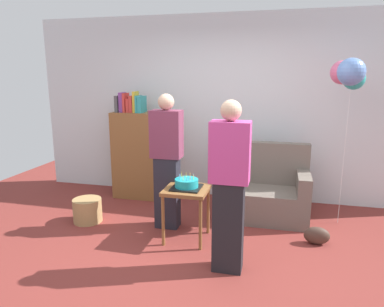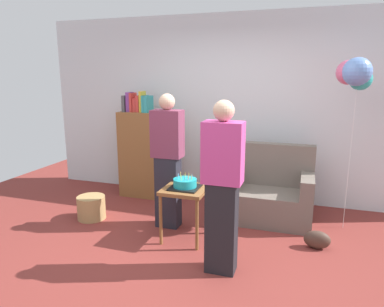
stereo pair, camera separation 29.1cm
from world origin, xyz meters
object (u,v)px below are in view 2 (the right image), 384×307
object	(u,v)px
bookshelf	(146,152)
birthday_cake	(185,184)
couch	(268,193)
handbag	(317,240)
side_table	(185,196)
person_holding_cake	(222,188)
balloon_bunch	(355,74)
person_blowing_candles	(168,161)
wicker_basket	(91,207)

from	to	relation	value
bookshelf	birthday_cake	xyz separation A→B (m)	(1.05, -1.23, -0.02)
couch	handbag	distance (m)	0.94
birthday_cake	handbag	xyz separation A→B (m)	(1.43, 0.23, -0.56)
side_table	birthday_cake	size ratio (longest dim) A/B	1.90
bookshelf	person_holding_cake	xyz separation A→B (m)	(1.60, -1.75, 0.15)
balloon_bunch	bookshelf	bearing A→B (deg)	173.50
couch	side_table	distance (m)	1.24
side_table	person_blowing_candles	bearing A→B (deg)	138.32
bookshelf	handbag	size ratio (longest dim) A/B	5.73
side_table	person_holding_cake	size ratio (longest dim) A/B	0.37
person_holding_cake	wicker_basket	distance (m)	2.14
person_blowing_candles	balloon_bunch	xyz separation A→B (m)	(2.04, 0.63, 1.02)
couch	person_blowing_candles	xyz separation A→B (m)	(-1.15, -0.62, 0.49)
person_holding_cake	handbag	xyz separation A→B (m)	(0.89, 0.75, -0.73)
bookshelf	birthday_cake	size ratio (longest dim) A/B	5.01
side_table	balloon_bunch	size ratio (longest dim) A/B	0.30
couch	person_holding_cake	bearing A→B (deg)	-101.24
person_blowing_candles	balloon_bunch	distance (m)	2.37
bookshelf	balloon_bunch	distance (m)	3.03
bookshelf	balloon_bunch	xyz separation A→B (m)	(2.78, -0.32, 1.17)
person_holding_cake	wicker_basket	world-z (taller)	person_holding_cake
side_table	person_blowing_candles	distance (m)	0.53
handbag	couch	bearing A→B (deg)	131.66
person_holding_cake	handbag	world-z (taller)	person_holding_cake
person_blowing_candles	wicker_basket	distance (m)	1.25
bookshelf	balloon_bunch	bearing A→B (deg)	-6.50
birthday_cake	person_holding_cake	xyz separation A→B (m)	(0.54, -0.52, 0.17)
couch	birthday_cake	distance (m)	1.27
couch	side_table	xyz separation A→B (m)	(-0.83, -0.90, 0.18)
bookshelf	balloon_bunch	world-z (taller)	balloon_bunch
person_blowing_candles	person_holding_cake	bearing A→B (deg)	-21.03
side_table	wicker_basket	size ratio (longest dim) A/B	1.69
couch	person_holding_cake	world-z (taller)	person_holding_cake
birthday_cake	person_holding_cake	world-z (taller)	person_holding_cake
couch	balloon_bunch	distance (m)	1.76
bookshelf	birthday_cake	distance (m)	1.62
person_holding_cake	side_table	bearing A→B (deg)	-13.07
birthday_cake	person_blowing_candles	distance (m)	0.46
side_table	person_holding_cake	xyz separation A→B (m)	(0.54, -0.52, 0.32)
side_table	wicker_basket	world-z (taller)	side_table
side_table	person_holding_cake	world-z (taller)	person_holding_cake
couch	person_blowing_candles	size ratio (longest dim) A/B	0.67
handbag	birthday_cake	bearing A→B (deg)	-171.03
person_holding_cake	birthday_cake	bearing A→B (deg)	-13.07
bookshelf	side_table	bearing A→B (deg)	-49.40
birthday_cake	person_blowing_candles	xyz separation A→B (m)	(-0.32, 0.28, 0.17)
bookshelf	wicker_basket	distance (m)	1.22
wicker_basket	side_table	bearing A→B (deg)	-7.19
couch	birthday_cake	size ratio (longest dim) A/B	3.44
wicker_basket	handbag	xyz separation A→B (m)	(2.79, 0.05, -0.05)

